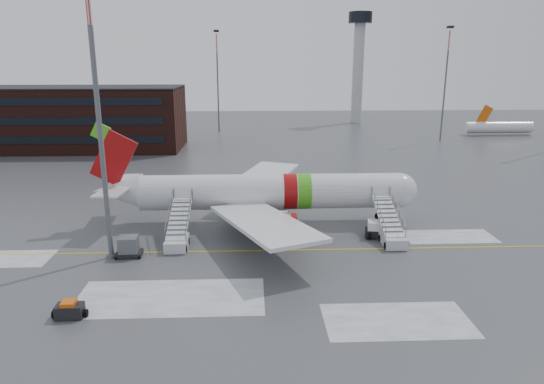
{
  "coord_description": "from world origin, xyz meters",
  "views": [
    {
      "loc": [
        0.24,
        -43.23,
        17.15
      ],
      "look_at": [
        2.24,
        5.19,
        4.0
      ],
      "focal_mm": 32.0,
      "sensor_mm": 36.0,
      "label": 1
    }
  ],
  "objects_px": {
    "airstair_aft": "(178,235)",
    "baggage_tractor": "(70,310)",
    "airliner": "(262,192)",
    "light_mast_near": "(98,112)",
    "uld_container": "(129,247)",
    "airstair_fwd": "(391,232)",
    "pushback_tug": "(378,230)"
  },
  "relations": [
    {
      "from": "pushback_tug",
      "to": "light_mast_near",
      "type": "xyz_separation_m",
      "value": [
        -25.35,
        -4.11,
        12.27
      ]
    },
    {
      "from": "airliner",
      "to": "airstair_aft",
      "type": "xyz_separation_m",
      "value": [
        -8.25,
        -6.54,
        -2.35
      ]
    },
    {
      "from": "uld_container",
      "to": "baggage_tractor",
      "type": "distance_m",
      "value": 10.93
    },
    {
      "from": "airstair_fwd",
      "to": "uld_container",
      "type": "distance_m",
      "value": 24.77
    },
    {
      "from": "airstair_aft",
      "to": "baggage_tractor",
      "type": "distance_m",
      "value": 14.39
    },
    {
      "from": "airstair_aft",
      "to": "baggage_tractor",
      "type": "bearing_deg",
      "value": -112.55
    },
    {
      "from": "airliner",
      "to": "light_mast_near",
      "type": "bearing_deg",
      "value": -146.44
    },
    {
      "from": "airstair_fwd",
      "to": "airstair_aft",
      "type": "distance_m",
      "value": 20.58
    },
    {
      "from": "airliner",
      "to": "light_mast_near",
      "type": "distance_m",
      "value": 19.2
    },
    {
      "from": "airstair_fwd",
      "to": "light_mast_near",
      "type": "relative_size",
      "value": 0.31
    },
    {
      "from": "airstair_fwd",
      "to": "light_mast_near",
      "type": "xyz_separation_m",
      "value": [
        -26.19,
        -2.66,
        11.95
      ]
    },
    {
      "from": "light_mast_near",
      "to": "airstair_aft",
      "type": "bearing_deg",
      "value": 25.36
    },
    {
      "from": "airstair_fwd",
      "to": "pushback_tug",
      "type": "relative_size",
      "value": 2.41
    },
    {
      "from": "airstair_aft",
      "to": "pushback_tug",
      "type": "relative_size",
      "value": 2.41
    },
    {
      "from": "airliner",
      "to": "airstair_fwd",
      "type": "height_order",
      "value": "airliner"
    },
    {
      "from": "airstair_aft",
      "to": "uld_container",
      "type": "xyz_separation_m",
      "value": [
        -4.06,
        -2.45,
        -0.19
      ]
    },
    {
      "from": "light_mast_near",
      "to": "airliner",
      "type": "bearing_deg",
      "value": 33.56
    },
    {
      "from": "uld_container",
      "to": "airliner",
      "type": "bearing_deg",
      "value": 36.12
    },
    {
      "from": "uld_container",
      "to": "baggage_tractor",
      "type": "height_order",
      "value": "uld_container"
    },
    {
      "from": "baggage_tractor",
      "to": "uld_container",
      "type": "bearing_deg",
      "value": 82.38
    },
    {
      "from": "airliner",
      "to": "airstair_aft",
      "type": "relative_size",
      "value": 4.55
    },
    {
      "from": "airliner",
      "to": "baggage_tractor",
      "type": "xyz_separation_m",
      "value": [
        -13.76,
        -19.81,
        -2.9
      ]
    },
    {
      "from": "pushback_tug",
      "to": "baggage_tractor",
      "type": "xyz_separation_m",
      "value": [
        -25.26,
        -14.73,
        -0.22
      ]
    },
    {
      "from": "airstair_aft",
      "to": "pushback_tug",
      "type": "bearing_deg",
      "value": 4.21
    },
    {
      "from": "pushback_tug",
      "to": "baggage_tractor",
      "type": "height_order",
      "value": "pushback_tug"
    },
    {
      "from": "airliner",
      "to": "baggage_tractor",
      "type": "relative_size",
      "value": 14.7
    },
    {
      "from": "pushback_tug",
      "to": "baggage_tractor",
      "type": "bearing_deg",
      "value": -149.75
    },
    {
      "from": "airliner",
      "to": "light_mast_near",
      "type": "height_order",
      "value": "light_mast_near"
    },
    {
      "from": "airstair_aft",
      "to": "pushback_tug",
      "type": "distance_m",
      "value": 19.8
    },
    {
      "from": "airliner",
      "to": "uld_container",
      "type": "xyz_separation_m",
      "value": [
        -12.31,
        -8.99,
        -2.55
      ]
    },
    {
      "from": "airliner",
      "to": "pushback_tug",
      "type": "bearing_deg",
      "value": -23.85
    },
    {
      "from": "uld_container",
      "to": "baggage_tractor",
      "type": "xyz_separation_m",
      "value": [
        -1.45,
        -10.83,
        -0.35
      ]
    }
  ]
}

